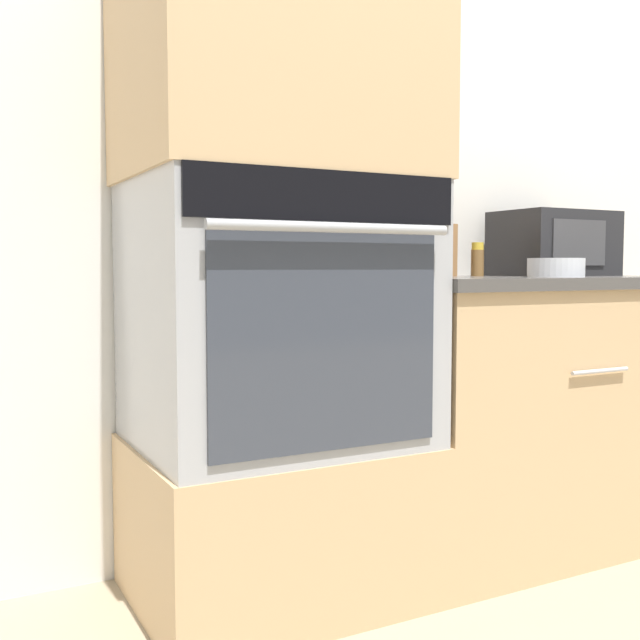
{
  "coord_description": "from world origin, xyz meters",
  "views": [
    {
      "loc": [
        -1.2,
        -1.52,
        0.9
      ],
      "look_at": [
        -0.29,
        0.21,
        0.76
      ],
      "focal_mm": 42.0,
      "sensor_mm": 36.0,
      "label": 1
    }
  ],
  "objects_px": {
    "knife_block": "(430,250)",
    "condiment_jar_mid": "(477,260)",
    "bowl": "(556,268)",
    "wall_oven": "(276,313)",
    "condiment_jar_near": "(415,261)",
    "microwave": "(554,244)"
  },
  "relations": [
    {
      "from": "wall_oven",
      "to": "knife_block",
      "type": "relative_size",
      "value": 3.36
    },
    {
      "from": "knife_block",
      "to": "condiment_jar_mid",
      "type": "relative_size",
      "value": 1.92
    },
    {
      "from": "condiment_jar_mid",
      "to": "condiment_jar_near",
      "type": "bearing_deg",
      "value": -164.87
    },
    {
      "from": "knife_block",
      "to": "wall_oven",
      "type": "bearing_deg",
      "value": -162.84
    },
    {
      "from": "bowl",
      "to": "wall_oven",
      "type": "bearing_deg",
      "value": 170.04
    },
    {
      "from": "condiment_jar_near",
      "to": "condiment_jar_mid",
      "type": "distance_m",
      "value": 0.32
    },
    {
      "from": "bowl",
      "to": "condiment_jar_near",
      "type": "bearing_deg",
      "value": 150.21
    },
    {
      "from": "knife_block",
      "to": "bowl",
      "type": "xyz_separation_m",
      "value": [
        0.21,
        -0.35,
        -0.06
      ]
    },
    {
      "from": "bowl",
      "to": "condiment_jar_near",
      "type": "distance_m",
      "value": 0.42
    },
    {
      "from": "wall_oven",
      "to": "bowl",
      "type": "bearing_deg",
      "value": -9.96
    },
    {
      "from": "bowl",
      "to": "condiment_jar_mid",
      "type": "distance_m",
      "value": 0.3
    },
    {
      "from": "wall_oven",
      "to": "condiment_jar_mid",
      "type": "bearing_deg",
      "value": 10.09
    },
    {
      "from": "wall_oven",
      "to": "condiment_jar_near",
      "type": "height_order",
      "value": "wall_oven"
    },
    {
      "from": "wall_oven",
      "to": "knife_block",
      "type": "height_order",
      "value": "wall_oven"
    },
    {
      "from": "microwave",
      "to": "knife_block",
      "type": "xyz_separation_m",
      "value": [
        -0.47,
        0.08,
        -0.03
      ]
    },
    {
      "from": "bowl",
      "to": "condiment_jar_near",
      "type": "relative_size",
      "value": 1.7
    },
    {
      "from": "bowl",
      "to": "condiment_jar_near",
      "type": "xyz_separation_m",
      "value": [
        -0.37,
        0.21,
        0.02
      ]
    },
    {
      "from": "microwave",
      "to": "condiment_jar_mid",
      "type": "xyz_separation_m",
      "value": [
        -0.32,
        0.02,
        -0.06
      ]
    },
    {
      "from": "bowl",
      "to": "condiment_jar_mid",
      "type": "bearing_deg",
      "value": 101.25
    },
    {
      "from": "knife_block",
      "to": "condiment_jar_mid",
      "type": "height_order",
      "value": "knife_block"
    },
    {
      "from": "wall_oven",
      "to": "bowl",
      "type": "height_order",
      "value": "wall_oven"
    },
    {
      "from": "knife_block",
      "to": "condiment_jar_mid",
      "type": "distance_m",
      "value": 0.16
    }
  ]
}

